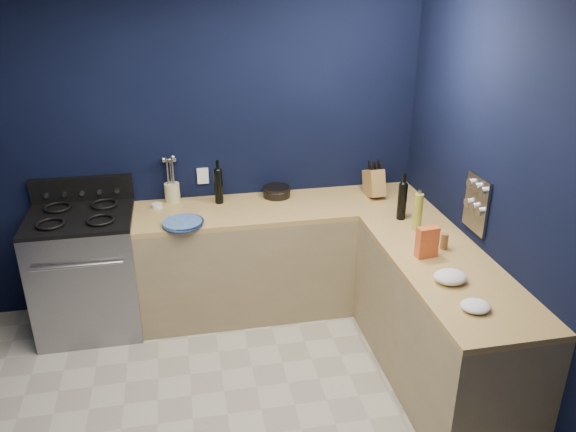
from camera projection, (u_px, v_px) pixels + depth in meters
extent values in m
cube|color=black|center=(201.00, 149.00, 4.53)|extent=(3.50, 0.02, 2.60)
cube|color=black|center=(531.00, 221.00, 3.27)|extent=(0.02, 3.50, 2.60)
cube|color=#99855D|center=(284.00, 258.00, 4.70)|extent=(2.30, 0.63, 0.86)
cube|color=olive|center=(283.00, 208.00, 4.52)|extent=(2.30, 0.63, 0.04)
cube|color=#99855D|center=(439.00, 327.00, 3.82)|extent=(0.63, 1.67, 0.86)
cube|color=olive|center=(447.00, 267.00, 3.63)|extent=(0.63, 1.67, 0.04)
cube|color=gray|center=(88.00, 274.00, 4.40)|extent=(0.76, 0.66, 0.92)
cube|color=black|center=(83.00, 296.00, 4.12)|extent=(0.59, 0.02, 0.42)
cube|color=black|center=(79.00, 217.00, 4.21)|extent=(0.76, 0.66, 0.03)
cube|color=black|center=(82.00, 189.00, 4.44)|extent=(0.76, 0.06, 0.20)
cube|color=gray|center=(477.00, 204.00, 3.80)|extent=(0.02, 0.28, 0.38)
cube|color=white|center=(203.00, 176.00, 4.60)|extent=(0.09, 0.02, 0.13)
cylinder|color=#305A8B|center=(182.00, 223.00, 4.15)|extent=(0.31, 0.31, 0.04)
cylinder|color=white|center=(157.00, 206.00, 4.46)|extent=(0.10, 0.10, 0.03)
cylinder|color=beige|center=(172.00, 192.00, 4.56)|extent=(0.16, 0.16, 0.15)
cylinder|color=black|center=(219.00, 187.00, 4.50)|extent=(0.08, 0.08, 0.27)
cylinder|color=black|center=(277.00, 192.00, 4.66)|extent=(0.22, 0.22, 0.08)
cube|color=olive|center=(374.00, 183.00, 4.65)|extent=(0.13, 0.26, 0.27)
cylinder|color=black|center=(402.00, 202.00, 4.22)|extent=(0.07, 0.07, 0.27)
cylinder|color=#A7AC38|center=(418.00, 212.00, 4.04)|extent=(0.08, 0.08, 0.27)
cylinder|color=olive|center=(444.00, 241.00, 3.80)|extent=(0.07, 0.07, 0.11)
cylinder|color=olive|center=(427.00, 249.00, 3.73)|extent=(0.05, 0.05, 0.08)
cube|color=red|center=(427.00, 242.00, 3.68)|extent=(0.15, 0.08, 0.20)
ellipsoid|color=white|center=(450.00, 277.00, 3.41)|extent=(0.23, 0.21, 0.07)
ellipsoid|color=white|center=(476.00, 306.00, 3.14)|extent=(0.18, 0.16, 0.05)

